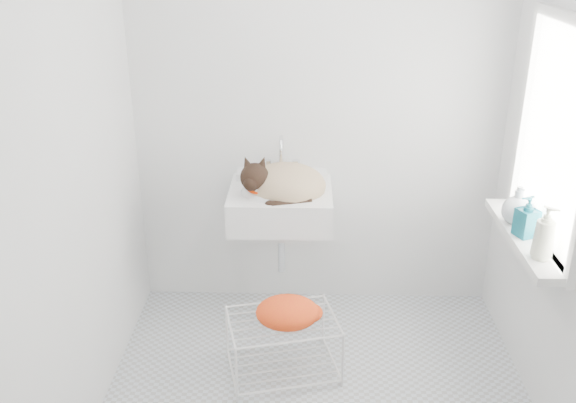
{
  "coord_description": "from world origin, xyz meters",
  "views": [
    {
      "loc": [
        -0.08,
        -2.65,
        2.23
      ],
      "look_at": [
        -0.17,
        0.5,
        0.88
      ],
      "focal_mm": 39.81,
      "sensor_mm": 36.0,
      "label": 1
    }
  ],
  "objects_px": {
    "cat": "(282,184)",
    "bottle_c": "(515,222)",
    "wire_rack": "(283,348)",
    "sink": "(280,190)",
    "bottle_a": "(540,258)",
    "bottle_b": "(524,236)"
  },
  "relations": [
    {
      "from": "wire_rack",
      "to": "bottle_a",
      "type": "height_order",
      "value": "bottle_a"
    },
    {
      "from": "sink",
      "to": "wire_rack",
      "type": "bearing_deg",
      "value": -86.84
    },
    {
      "from": "sink",
      "to": "bottle_a",
      "type": "bearing_deg",
      "value": -33.11
    },
    {
      "from": "cat",
      "to": "bottle_a",
      "type": "xyz_separation_m",
      "value": [
        1.2,
        -0.77,
        -0.04
      ]
    },
    {
      "from": "bottle_a",
      "to": "bottle_c",
      "type": "bearing_deg",
      "value": 90.0
    },
    {
      "from": "bottle_a",
      "to": "bottle_b",
      "type": "height_order",
      "value": "bottle_a"
    },
    {
      "from": "sink",
      "to": "bottle_c",
      "type": "bearing_deg",
      "value": -18.53
    },
    {
      "from": "sink",
      "to": "bottle_a",
      "type": "distance_m",
      "value": 1.45
    },
    {
      "from": "wire_rack",
      "to": "bottle_c",
      "type": "relative_size",
      "value": 2.85
    },
    {
      "from": "sink",
      "to": "cat",
      "type": "height_order",
      "value": "cat"
    },
    {
      "from": "wire_rack",
      "to": "bottle_a",
      "type": "xyz_separation_m",
      "value": [
        1.19,
        -0.25,
        0.7
      ]
    },
    {
      "from": "cat",
      "to": "wire_rack",
      "type": "height_order",
      "value": "cat"
    },
    {
      "from": "sink",
      "to": "bottle_b",
      "type": "relative_size",
      "value": 2.83
    },
    {
      "from": "sink",
      "to": "bottle_a",
      "type": "height_order",
      "value": "sink"
    },
    {
      "from": "sink",
      "to": "wire_rack",
      "type": "height_order",
      "value": "sink"
    },
    {
      "from": "cat",
      "to": "bottle_b",
      "type": "xyz_separation_m",
      "value": [
        1.2,
        -0.54,
        -0.04
      ]
    },
    {
      "from": "cat",
      "to": "bottle_b",
      "type": "height_order",
      "value": "cat"
    },
    {
      "from": "bottle_a",
      "to": "cat",
      "type": "bearing_deg",
      "value": 147.24
    },
    {
      "from": "bottle_c",
      "to": "bottle_b",
      "type": "bearing_deg",
      "value": -90.0
    },
    {
      "from": "cat",
      "to": "bottle_c",
      "type": "xyz_separation_m",
      "value": [
        1.2,
        -0.39,
        -0.04
      ]
    },
    {
      "from": "wire_rack",
      "to": "bottle_b",
      "type": "distance_m",
      "value": 1.38
    },
    {
      "from": "wire_rack",
      "to": "sink",
      "type": "bearing_deg",
      "value": 93.16
    }
  ]
}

